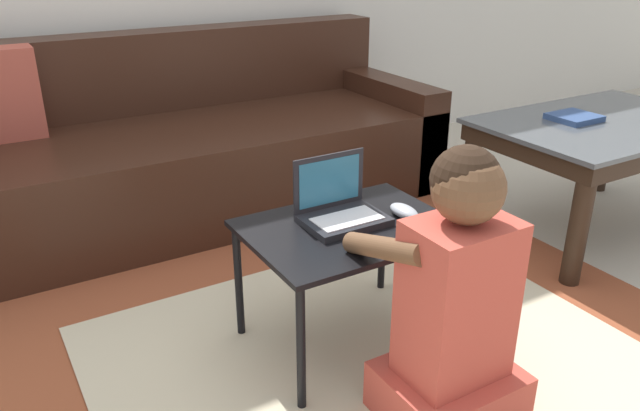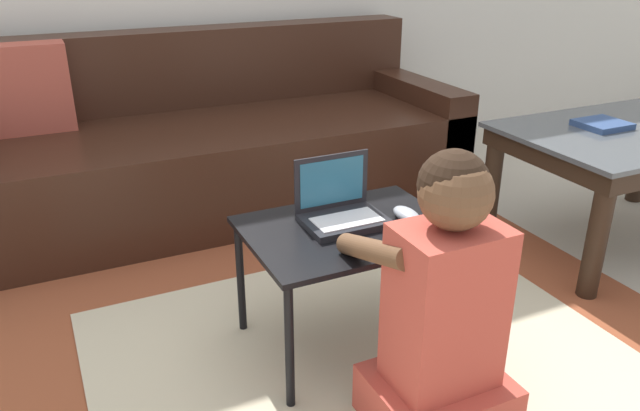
# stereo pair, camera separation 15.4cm
# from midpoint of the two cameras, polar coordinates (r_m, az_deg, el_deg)

# --- Properties ---
(ground_plane) EXTENTS (16.00, 16.00, 0.00)m
(ground_plane) POSITION_cam_midpoint_polar(r_m,az_deg,el_deg) (1.89, -2.53, -14.33)
(ground_plane) COLOR beige
(area_rug) EXTENTS (2.11, 1.99, 0.01)m
(area_rug) POSITION_cam_midpoint_polar(r_m,az_deg,el_deg) (1.84, 3.59, -15.34)
(area_rug) COLOR #9E4C2D
(area_rug) RESTS_ON ground_plane
(couch) EXTENTS (2.23, 0.86, 0.76)m
(couch) POSITION_cam_midpoint_polar(r_m,az_deg,el_deg) (2.89, -13.76, 4.86)
(couch) COLOR #381E14
(couch) RESTS_ON ground_plane
(coffee_table) EXTENTS (0.98, 0.65, 0.48)m
(coffee_table) POSITION_cam_midpoint_polar(r_m,az_deg,el_deg) (2.74, 22.95, 5.72)
(coffee_table) COLOR #4C5156
(coffee_table) RESTS_ON ground_plane
(laptop_desk) EXTENTS (0.59, 0.44, 0.39)m
(laptop_desk) POSITION_cam_midpoint_polar(r_m,az_deg,el_deg) (1.80, 0.21, -3.15)
(laptop_desk) COLOR black
(laptop_desk) RESTS_ON ground_plane
(laptop) EXTENTS (0.24, 0.17, 0.19)m
(laptop) POSITION_cam_midpoint_polar(r_m,az_deg,el_deg) (1.80, -0.57, -0.49)
(laptop) COLOR #232328
(laptop) RESTS_ON laptop_desk
(computer_mouse) EXTENTS (0.06, 0.11, 0.03)m
(computer_mouse) POSITION_cam_midpoint_polar(r_m,az_deg,el_deg) (1.84, 5.34, -0.58)
(computer_mouse) COLOR #B2B7C1
(computer_mouse) RESTS_ON laptop_desk
(person_seated) EXTENTS (0.33, 0.43, 0.74)m
(person_seated) POSITION_cam_midpoint_polar(r_m,az_deg,el_deg) (1.55, 9.36, -9.18)
(person_seated) COLOR #CC4C3D
(person_seated) RESTS_ON ground_plane
(book_on_table) EXTENTS (0.18, 0.16, 0.02)m
(book_on_table) POSITION_cam_midpoint_polar(r_m,az_deg,el_deg) (2.67, 20.70, 7.53)
(book_on_table) COLOR #334C7F
(book_on_table) RESTS_ON coffee_table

